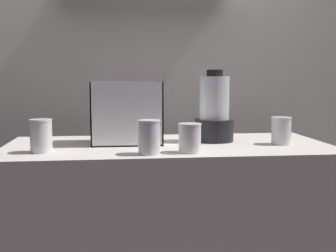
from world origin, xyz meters
name	(u,v)px	position (x,y,z in m)	size (l,w,h in m)	color
counter	(168,244)	(0.00, 0.00, 0.45)	(1.40, 0.64, 0.90)	beige
back_wall_unit	(152,65)	(0.00, 0.77, 1.26)	(2.60, 0.24, 2.50)	silver
carrot_display_bin	(127,123)	(-0.18, 0.06, 0.99)	(0.30, 0.22, 0.27)	white
blender_pitcher	(214,112)	(0.22, 0.07, 1.03)	(0.18, 0.18, 0.32)	black
juice_cup_mango_far_left	(41,138)	(-0.51, -0.14, 0.96)	(0.09, 0.09, 0.13)	white
juice_cup_beet_left	(149,139)	(-0.10, -0.23, 0.96)	(0.09, 0.09, 0.13)	white
juice_cup_beet_middle	(190,140)	(0.06, -0.21, 0.95)	(0.09, 0.09, 0.11)	white
juice_cup_pomegranate_right	(281,132)	(0.49, -0.06, 0.95)	(0.09, 0.09, 0.12)	white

